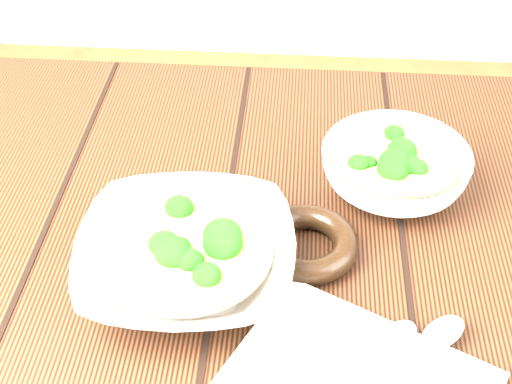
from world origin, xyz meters
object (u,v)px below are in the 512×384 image
object	(u,v)px
table	(239,331)
trivet	(306,244)
soup_bowl_front	(187,258)
soup_bowl_back	(395,169)

from	to	relation	value
table	trivet	xyz separation A→B (m)	(0.07, 0.02, 0.13)
table	trivet	distance (m)	0.15
soup_bowl_front	trivet	xyz separation A→B (m)	(0.12, 0.05, -0.02)
soup_bowl_back	trivet	bearing A→B (deg)	-130.94
soup_bowl_front	trivet	bearing A→B (deg)	20.40
table	trivet	size ratio (longest dim) A/B	10.65
soup_bowl_front	soup_bowl_back	distance (m)	0.27
soup_bowl_back	table	bearing A→B (deg)	-142.52
soup_bowl_front	trivet	distance (m)	0.13
table	soup_bowl_back	distance (m)	0.27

